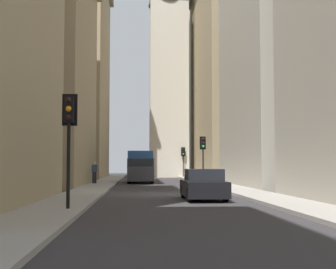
{
  "coord_description": "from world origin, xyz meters",
  "views": [
    {
      "loc": [
        -26.01,
        1.58,
        1.61
      ],
      "look_at": [
        12.18,
        -0.81,
        4.06
      ],
      "focal_mm": 50.57,
      "sensor_mm": 36.0,
      "label": 1
    }
  ],
  "objects_px": {
    "traffic_light_far_junction": "(183,155)",
    "discarded_bottle": "(223,186)",
    "sedan_black": "(203,185)",
    "traffic_light_foreground": "(69,124)",
    "delivery_truck": "(140,166)",
    "pedestrian": "(94,171)",
    "traffic_light_midblock": "(203,149)"
  },
  "relations": [
    {
      "from": "traffic_light_midblock",
      "to": "discarded_bottle",
      "type": "bearing_deg",
      "value": 179.73
    },
    {
      "from": "sedan_black",
      "to": "pedestrian",
      "type": "xyz_separation_m",
      "value": [
        16.53,
        6.49,
        0.42
      ]
    },
    {
      "from": "traffic_light_foreground",
      "to": "traffic_light_midblock",
      "type": "bearing_deg",
      "value": -18.39
    },
    {
      "from": "traffic_light_midblock",
      "to": "discarded_bottle",
      "type": "distance_m",
      "value": 9.91
    },
    {
      "from": "pedestrian",
      "to": "discarded_bottle",
      "type": "xyz_separation_m",
      "value": [
        -8.0,
        -8.92,
        -0.84
      ]
    },
    {
      "from": "traffic_light_foreground",
      "to": "delivery_truck",
      "type": "bearing_deg",
      "value": -5.47
    },
    {
      "from": "pedestrian",
      "to": "delivery_truck",
      "type": "bearing_deg",
      "value": -38.75
    },
    {
      "from": "sedan_black",
      "to": "traffic_light_foreground",
      "type": "bearing_deg",
      "value": 135.65
    },
    {
      "from": "delivery_truck",
      "to": "traffic_light_midblock",
      "type": "relative_size",
      "value": 1.67
    },
    {
      "from": "traffic_light_foreground",
      "to": "discarded_bottle",
      "type": "height_order",
      "value": "traffic_light_foreground"
    },
    {
      "from": "traffic_light_foreground",
      "to": "traffic_light_far_junction",
      "type": "xyz_separation_m",
      "value": [
        42.95,
        -7.99,
        -0.18
      ]
    },
    {
      "from": "traffic_light_midblock",
      "to": "pedestrian",
      "type": "relative_size",
      "value": 2.23
    },
    {
      "from": "pedestrian",
      "to": "discarded_bottle",
      "type": "bearing_deg",
      "value": -131.89
    },
    {
      "from": "delivery_truck",
      "to": "traffic_light_far_junction",
      "type": "height_order",
      "value": "traffic_light_far_junction"
    },
    {
      "from": "sedan_black",
      "to": "traffic_light_midblock",
      "type": "relative_size",
      "value": 1.11
    },
    {
      "from": "pedestrian",
      "to": "traffic_light_far_junction",
      "type": "bearing_deg",
      "value": -23.56
    },
    {
      "from": "traffic_light_foreground",
      "to": "pedestrian",
      "type": "relative_size",
      "value": 2.25
    },
    {
      "from": "delivery_truck",
      "to": "traffic_light_far_junction",
      "type": "relative_size",
      "value": 1.76
    },
    {
      "from": "sedan_black",
      "to": "discarded_bottle",
      "type": "bearing_deg",
      "value": -15.9
    },
    {
      "from": "pedestrian",
      "to": "discarded_bottle",
      "type": "distance_m",
      "value": 12.01
    },
    {
      "from": "delivery_truck",
      "to": "pedestrian",
      "type": "distance_m",
      "value": 5.91
    },
    {
      "from": "sedan_black",
      "to": "discarded_bottle",
      "type": "height_order",
      "value": "sedan_black"
    },
    {
      "from": "sedan_black",
      "to": "traffic_light_far_junction",
      "type": "bearing_deg",
      "value": -4.03
    },
    {
      "from": "delivery_truck",
      "to": "traffic_light_far_junction",
      "type": "bearing_deg",
      "value": -18.42
    },
    {
      "from": "sedan_black",
      "to": "pedestrian",
      "type": "distance_m",
      "value": 17.77
    },
    {
      "from": "delivery_truck",
      "to": "discarded_bottle",
      "type": "height_order",
      "value": "delivery_truck"
    },
    {
      "from": "delivery_truck",
      "to": "traffic_light_midblock",
      "type": "xyz_separation_m",
      "value": [
        -3.07,
        -5.28,
        1.52
      ]
    },
    {
      "from": "delivery_truck",
      "to": "traffic_light_foreground",
      "type": "relative_size",
      "value": 1.65
    },
    {
      "from": "traffic_light_far_junction",
      "to": "discarded_bottle",
      "type": "distance_m",
      "value": 29.06
    },
    {
      "from": "sedan_black",
      "to": "discarded_bottle",
      "type": "distance_m",
      "value": 8.88
    },
    {
      "from": "delivery_truck",
      "to": "traffic_light_foreground",
      "type": "height_order",
      "value": "traffic_light_foreground"
    },
    {
      "from": "traffic_light_foreground",
      "to": "discarded_bottle",
      "type": "distance_m",
      "value": 16.25
    }
  ]
}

